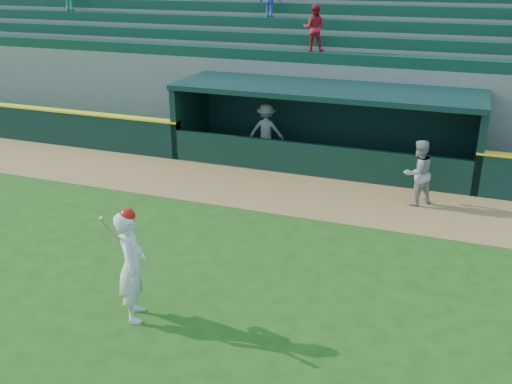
% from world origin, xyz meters
% --- Properties ---
extents(ground, '(120.00, 120.00, 0.00)m').
position_xyz_m(ground, '(0.00, 0.00, 0.00)').
color(ground, '#1E4B12').
rests_on(ground, ground).
extents(warning_track, '(40.00, 3.00, 0.01)m').
position_xyz_m(warning_track, '(0.00, 4.90, 0.01)').
color(warning_track, olive).
rests_on(warning_track, ground).
extents(dugout_player_front, '(1.08, 1.08, 1.76)m').
position_xyz_m(dugout_player_front, '(3.13, 5.32, 0.88)').
color(dugout_player_front, gray).
rests_on(dugout_player_front, ground).
extents(dugout_player_inside, '(1.20, 0.78, 1.75)m').
position_xyz_m(dugout_player_inside, '(-1.97, 7.89, 0.87)').
color(dugout_player_inside, '#A1A19C').
rests_on(dugout_player_inside, ground).
extents(dugout, '(9.40, 2.80, 2.46)m').
position_xyz_m(dugout, '(0.00, 8.00, 1.36)').
color(dugout, slate).
rests_on(dugout, ground).
extents(stands, '(34.50, 6.27, 7.15)m').
position_xyz_m(stands, '(0.02, 12.56, 2.40)').
color(stands, slate).
rests_on(stands, ground).
extents(batter_at_plate, '(0.77, 0.93, 2.14)m').
position_xyz_m(batter_at_plate, '(-1.05, -1.80, 1.06)').
color(batter_at_plate, silver).
rests_on(batter_at_plate, ground).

